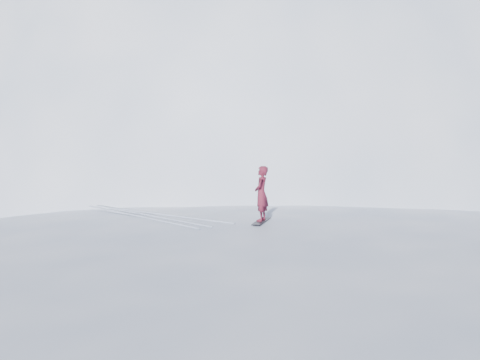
{
  "coord_description": "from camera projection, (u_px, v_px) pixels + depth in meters",
  "views": [
    {
      "loc": [
        -7.5,
        -7.99,
        4.57
      ],
      "look_at": [
        0.68,
        3.02,
        3.5
      ],
      "focal_mm": 35.0,
      "sensor_mm": 36.0,
      "label": 1
    }
  ],
  "objects": [
    {
      "name": "ground",
      "position": [
        292.0,
        334.0,
        11.21
      ],
      "size": [
        400.0,
        400.0,
        0.0
      ],
      "primitive_type": "plane",
      "color": "white",
      "rests_on": "ground"
    },
    {
      "name": "near_ridge",
      "position": [
        249.0,
        294.0,
        14.2
      ],
      "size": [
        36.0,
        28.0,
        4.8
      ],
      "primitive_type": "ellipsoid",
      "color": "white",
      "rests_on": "ground"
    },
    {
      "name": "summit_peak",
      "position": [
        275.0,
        191.0,
        45.1
      ],
      "size": [
        60.0,
        56.0,
        56.0
      ],
      "primitive_type": "ellipsoid",
      "color": "white",
      "rests_on": "ground"
    },
    {
      "name": "peak_shoulder",
      "position": [
        203.0,
        208.0,
        33.16
      ],
      "size": [
        28.0,
        24.0,
        18.0
      ],
      "primitive_type": "ellipsoid",
      "color": "white",
      "rests_on": "ground"
    },
    {
      "name": "wind_bumps",
      "position": [
        223.0,
        314.0,
        12.57
      ],
      "size": [
        16.0,
        14.4,
        1.0
      ],
      "color": "white",
      "rests_on": "ground"
    },
    {
      "name": "snowboard",
      "position": [
        261.0,
        221.0,
        13.04
      ],
      "size": [
        1.18,
        0.98,
        0.02
      ],
      "primitive_type": "cube",
      "rotation": [
        0.0,
        0.0,
        0.65
      ],
      "color": "black",
      "rests_on": "near_ridge"
    },
    {
      "name": "snowboarder",
      "position": [
        261.0,
        194.0,
        12.98
      ],
      "size": [
        0.66,
        0.63,
        1.53
      ],
      "primitive_type": "imported",
      "rotation": [
        0.0,
        0.0,
        3.79
      ],
      "color": "maroon",
      "rests_on": "snowboard"
    },
    {
      "name": "board_tracks",
      "position": [
        147.0,
        214.0,
        14.27
      ],
      "size": [
        2.04,
        5.95,
        0.04
      ],
      "color": "silver",
      "rests_on": "ground"
    }
  ]
}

